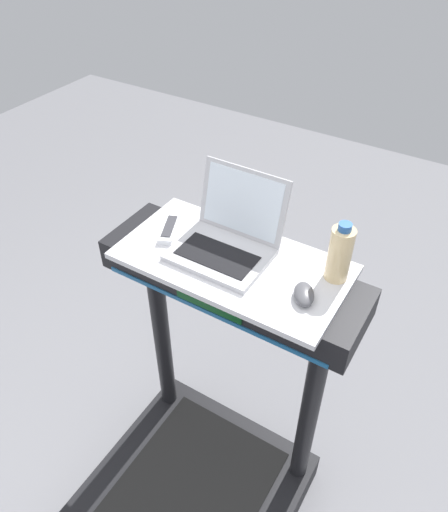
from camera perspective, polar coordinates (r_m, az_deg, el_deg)
The scene contains 5 objects.
desk_board at distance 1.58m, azimuth 0.95°, elevation -0.67°, with size 0.74×0.38×0.02m, color silver.
laptop at distance 1.59m, azimuth 0.41°, elevation 2.18°, with size 0.31×0.29×0.24m.
computer_mouse at distance 1.46m, azimuth 9.23°, elevation -4.37°, with size 0.06×0.10×0.03m, color #4C4C51.
water_bottle at distance 1.49m, azimuth 13.25°, elevation 0.29°, with size 0.07×0.07×0.20m.
tv_remote at distance 1.70m, azimuth -6.33°, elevation 3.17°, with size 0.11×0.17×0.02m.
Camera 1 is at (0.61, -0.34, 2.20)m, focal length 34.59 mm.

